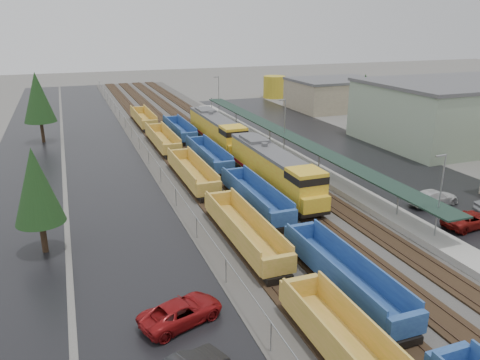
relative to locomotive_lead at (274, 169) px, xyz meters
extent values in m
cube|color=#302D2B|center=(-2.00, 23.07, -2.48)|extent=(20.00, 160.00, 0.08)
cube|color=black|center=(-8.00, 23.07, -2.36)|extent=(2.60, 160.00, 0.15)
cube|color=#473326|center=(-8.72, 23.07, -2.25)|extent=(0.08, 160.00, 0.07)
cube|color=#473326|center=(-7.28, 23.07, -2.25)|extent=(0.08, 160.00, 0.07)
cube|color=black|center=(-4.00, 23.07, -2.36)|extent=(2.60, 160.00, 0.15)
cube|color=#473326|center=(-4.72, 23.07, -2.25)|extent=(0.08, 160.00, 0.07)
cube|color=#473326|center=(-3.28, 23.07, -2.25)|extent=(0.08, 160.00, 0.07)
cube|color=black|center=(0.00, 23.07, -2.36)|extent=(2.60, 160.00, 0.15)
cube|color=#473326|center=(-0.72, 23.07, -2.25)|extent=(0.08, 160.00, 0.07)
cube|color=#473326|center=(0.72, 23.07, -2.25)|extent=(0.08, 160.00, 0.07)
cube|color=black|center=(4.00, 23.07, -2.36)|extent=(2.60, 160.00, 0.15)
cube|color=#473326|center=(3.28, 23.07, -2.25)|extent=(0.08, 160.00, 0.07)
cube|color=#473326|center=(4.72, 23.07, -2.25)|extent=(0.08, 160.00, 0.07)
cube|color=black|center=(-17.00, 23.07, -2.51)|extent=(10.00, 160.00, 0.02)
cube|color=black|center=(-27.00, 23.07, -2.51)|extent=(9.00, 160.00, 0.02)
cube|color=black|center=(17.00, 13.07, -2.51)|extent=(16.00, 100.00, 0.02)
cube|color=#9E9B93|center=(7.50, 13.07, -2.17)|extent=(3.00, 80.00, 0.70)
cylinder|color=gray|center=(7.50, -11.93, -0.62)|extent=(0.16, 0.16, 2.40)
cylinder|color=gray|center=(7.50, 3.07, -0.62)|extent=(0.16, 0.16, 2.40)
cylinder|color=gray|center=(7.50, 18.07, -0.62)|extent=(0.16, 0.16, 2.40)
cylinder|color=gray|center=(7.50, 33.07, -0.62)|extent=(0.16, 0.16, 2.40)
cylinder|color=gray|center=(7.50, 48.07, -0.62)|extent=(0.16, 0.16, 2.40)
cube|color=#192E24|center=(7.50, 13.07, 0.68)|extent=(2.60, 65.00, 0.15)
cylinder|color=gray|center=(7.50, -16.93, 1.48)|extent=(0.12, 0.12, 8.00)
cube|color=gray|center=(7.00, -16.93, 5.38)|extent=(1.00, 0.15, 0.12)
cylinder|color=gray|center=(7.50, 13.07, 1.48)|extent=(0.12, 0.12, 8.00)
cube|color=gray|center=(7.00, 13.07, 5.38)|extent=(1.00, 0.15, 0.12)
cylinder|color=gray|center=(7.50, 43.07, 1.48)|extent=(0.12, 0.12, 8.00)
cube|color=gray|center=(7.00, 43.07, 5.38)|extent=(1.00, 0.15, 0.12)
cylinder|color=gray|center=(-11.50, -24.93, -1.52)|extent=(0.08, 0.08, 2.00)
cylinder|color=gray|center=(-11.50, -16.93, -1.52)|extent=(0.08, 0.08, 2.00)
cylinder|color=gray|center=(-11.50, -8.93, -1.52)|extent=(0.08, 0.08, 2.00)
cylinder|color=gray|center=(-11.50, -0.93, -1.52)|extent=(0.08, 0.08, 2.00)
cylinder|color=gray|center=(-11.50, 7.07, -1.52)|extent=(0.08, 0.08, 2.00)
cylinder|color=gray|center=(-11.50, 15.07, -1.52)|extent=(0.08, 0.08, 2.00)
cylinder|color=gray|center=(-11.50, 23.07, -1.52)|extent=(0.08, 0.08, 2.00)
cylinder|color=gray|center=(-11.50, 31.07, -1.52)|extent=(0.08, 0.08, 2.00)
cylinder|color=gray|center=(-11.50, 39.07, -1.52)|extent=(0.08, 0.08, 2.00)
cylinder|color=gray|center=(-11.50, 47.07, -1.52)|extent=(0.08, 0.08, 2.00)
cylinder|color=gray|center=(-11.50, 55.07, -1.52)|extent=(0.08, 0.08, 2.00)
cylinder|color=gray|center=(-11.50, 63.07, -1.52)|extent=(0.08, 0.08, 2.00)
cylinder|color=gray|center=(-11.50, 71.07, -1.52)|extent=(0.08, 0.08, 2.00)
cylinder|color=gray|center=(-11.50, 79.07, -1.52)|extent=(0.08, 0.08, 2.00)
cylinder|color=gray|center=(-11.50, 87.07, -1.52)|extent=(0.08, 0.08, 2.00)
cylinder|color=gray|center=(-11.50, 95.07, -1.52)|extent=(0.08, 0.08, 2.00)
cube|color=gray|center=(-11.50, 23.07, -0.52)|extent=(0.05, 160.00, 0.05)
cube|color=#94AB90|center=(38.00, 11.07, 1.98)|extent=(30.00, 20.00, 9.00)
cube|color=#59595B|center=(38.00, 11.07, 6.73)|extent=(30.60, 20.40, 0.50)
cube|color=gray|center=(34.00, 43.07, 0.48)|extent=(18.00, 14.00, 6.00)
cube|color=#59595B|center=(34.00, 43.07, 3.73)|extent=(18.36, 14.28, 0.50)
ellipsoid|color=#52624C|center=(-32.00, 163.07, -2.52)|extent=(154.00, 110.00, 19.80)
ellipsoid|color=#52624C|center=(38.00, 173.07, -2.52)|extent=(196.00, 140.00, 25.20)
ellipsoid|color=#52624C|center=(108.00, 183.07, -2.52)|extent=(168.00, 120.00, 21.60)
cylinder|color=#332316|center=(-24.00, -6.93, -1.17)|extent=(0.50, 0.50, 2.70)
cone|color=black|center=(-24.00, -6.93, 3.33)|extent=(3.96, 3.96, 6.30)
cylinder|color=#332316|center=(-25.00, 33.07, -0.87)|extent=(0.50, 0.50, 3.30)
cone|color=black|center=(-25.00, 33.07, 4.63)|extent=(4.84, 4.84, 7.70)
cylinder|color=#332316|center=(26.00, 21.07, -1.02)|extent=(0.50, 0.50, 3.00)
cone|color=black|center=(26.00, 21.07, 3.98)|extent=(4.40, 4.40, 7.00)
cube|color=black|center=(0.00, 0.74, -1.64)|extent=(3.13, 20.87, 0.42)
cube|color=orange|center=(0.00, 1.78, 0.13)|extent=(2.92, 16.70, 3.13)
cube|color=orange|center=(0.00, -7.40, 0.34)|extent=(3.13, 3.34, 3.55)
cube|color=black|center=(0.00, -7.40, 1.38)|extent=(3.18, 3.39, 0.73)
cube|color=orange|center=(0.00, -9.28, -0.70)|extent=(2.92, 1.04, 1.46)
cube|color=#59595B|center=(0.00, 1.78, 1.80)|extent=(2.97, 16.70, 0.37)
cube|color=maroon|center=(-1.48, 1.78, -1.12)|extent=(0.04, 16.70, 0.37)
cube|color=maroon|center=(1.48, 1.78, -1.12)|extent=(0.04, 16.70, 0.37)
cube|color=black|center=(0.00, 0.74, -2.06)|extent=(2.30, 6.26, 0.63)
cube|color=black|center=(0.00, -6.56, -1.95)|extent=(2.50, 4.17, 0.52)
cube|color=black|center=(0.00, 8.05, -1.95)|extent=(2.50, 4.17, 0.52)
cylinder|color=#59595B|center=(0.00, 2.83, 2.12)|extent=(0.73, 0.73, 0.52)
cube|color=#59595B|center=(0.00, 5.96, 2.06)|extent=(2.50, 4.17, 0.52)
cube|color=black|center=(0.00, 21.74, -1.64)|extent=(3.13, 20.87, 0.42)
cube|color=orange|center=(0.00, 22.78, 0.13)|extent=(2.92, 16.70, 3.13)
cube|color=orange|center=(0.00, 13.60, 0.34)|extent=(3.13, 3.34, 3.55)
cube|color=black|center=(0.00, 13.60, 1.38)|extent=(3.18, 3.39, 0.73)
cube|color=orange|center=(0.00, 11.72, -0.70)|extent=(2.92, 1.04, 1.46)
cube|color=#59595B|center=(0.00, 22.78, 1.80)|extent=(2.97, 16.70, 0.37)
cube|color=maroon|center=(-1.48, 22.78, -1.12)|extent=(0.04, 16.70, 0.37)
cube|color=maroon|center=(1.48, 22.78, -1.12)|extent=(0.04, 16.70, 0.37)
cube|color=black|center=(0.00, 21.74, -2.06)|extent=(2.30, 6.26, 0.63)
cube|color=black|center=(0.00, 14.44, -1.95)|extent=(2.50, 4.17, 0.52)
cube|color=black|center=(0.00, 29.05, -1.95)|extent=(2.50, 4.17, 0.52)
cylinder|color=#59595B|center=(0.00, 23.83, 2.12)|extent=(0.73, 0.73, 0.52)
cube|color=#59595B|center=(0.00, 26.96, 2.06)|extent=(2.50, 4.17, 0.52)
cube|color=#AE9730|center=(-9.29, -28.65, -0.72)|extent=(0.16, 13.62, 1.86)
cube|color=#AE9730|center=(-6.71, -28.65, -0.72)|extent=(0.16, 13.62, 1.86)
cube|color=#AE9730|center=(-8.00, -21.63, -0.92)|extent=(2.69, 0.52, 1.45)
cube|color=black|center=(-8.00, -22.35, -1.96)|extent=(2.07, 2.28, 0.52)
cube|color=#AE9730|center=(-8.00, -11.40, -1.65)|extent=(2.69, 13.62, 0.26)
cube|color=#AE9730|center=(-9.29, -11.40, -0.72)|extent=(0.16, 13.62, 1.86)
cube|color=#AE9730|center=(-6.71, -11.40, -0.72)|extent=(0.16, 13.62, 1.86)
cube|color=#AE9730|center=(-8.00, -18.42, -0.92)|extent=(2.69, 0.52, 1.45)
cube|color=#AE9730|center=(-8.00, -4.38, -0.92)|extent=(2.69, 0.52, 1.45)
cube|color=black|center=(-8.00, -17.70, -1.96)|extent=(2.07, 2.28, 0.52)
cube|color=black|center=(-8.00, -5.11, -1.96)|extent=(2.07, 2.28, 0.52)
cube|color=#AE9730|center=(-8.00, 5.84, -1.65)|extent=(2.69, 13.62, 0.26)
cube|color=#AE9730|center=(-9.29, 5.84, -0.72)|extent=(0.16, 13.62, 1.86)
cube|color=#AE9730|center=(-6.71, 5.84, -0.72)|extent=(0.16, 13.62, 1.86)
cube|color=#AE9730|center=(-8.00, -1.18, -0.92)|extent=(2.69, 0.52, 1.45)
cube|color=#AE9730|center=(-8.00, 12.86, -0.92)|extent=(2.69, 0.52, 1.45)
cube|color=black|center=(-8.00, -0.45, -1.96)|extent=(2.07, 2.28, 0.52)
cube|color=black|center=(-8.00, 12.14, -1.96)|extent=(2.07, 2.28, 0.52)
cube|color=#AE9730|center=(-8.00, 23.09, -1.65)|extent=(2.69, 13.62, 0.26)
cube|color=#AE9730|center=(-9.29, 23.09, -0.72)|extent=(0.16, 13.62, 1.86)
cube|color=#AE9730|center=(-6.71, 23.09, -0.72)|extent=(0.16, 13.62, 1.86)
cube|color=#AE9730|center=(-8.00, 16.07, -0.92)|extent=(2.69, 0.52, 1.45)
cube|color=#AE9730|center=(-8.00, 30.11, -0.92)|extent=(2.69, 0.52, 1.45)
cube|color=black|center=(-8.00, 16.80, -1.96)|extent=(2.07, 2.28, 0.52)
cube|color=black|center=(-8.00, 29.39, -1.96)|extent=(2.07, 2.28, 0.52)
cube|color=#AE9730|center=(-8.00, 40.34, -1.65)|extent=(2.69, 13.62, 0.26)
cube|color=#AE9730|center=(-9.29, 40.34, -0.72)|extent=(0.16, 13.62, 1.86)
cube|color=#AE9730|center=(-6.71, 40.34, -0.72)|extent=(0.16, 13.62, 1.86)
cube|color=#AE9730|center=(-8.00, 33.32, -0.92)|extent=(2.69, 0.52, 1.45)
cube|color=#AE9730|center=(-8.00, 47.36, -0.92)|extent=(2.69, 0.52, 1.45)
cube|color=black|center=(-8.00, 34.04, -1.96)|extent=(2.07, 2.28, 0.52)
cube|color=black|center=(-8.00, 46.63, -1.96)|extent=(2.07, 2.28, 0.52)
cube|color=navy|center=(-4.00, -30.47, -0.95)|extent=(2.63, 0.51, 1.41)
cube|color=navy|center=(-4.00, -20.64, -1.66)|extent=(2.63, 12.99, 0.25)
cube|color=navy|center=(-5.26, -20.64, -0.75)|extent=(0.15, 12.99, 1.82)
cube|color=navy|center=(-2.74, -20.64, -0.75)|extent=(0.15, 12.99, 1.82)
cube|color=navy|center=(-4.00, -27.34, -0.95)|extent=(2.63, 0.51, 1.41)
cube|color=navy|center=(-4.00, -13.95, -0.95)|extent=(2.63, 0.51, 1.41)
cube|color=black|center=(-4.00, -26.63, -1.96)|extent=(2.02, 2.22, 0.51)
cube|color=black|center=(-4.00, -14.65, -1.96)|extent=(2.02, 2.22, 0.51)
cube|color=navy|center=(-4.00, -4.12, -1.66)|extent=(2.63, 12.99, 0.25)
cube|color=navy|center=(-5.26, -4.12, -0.75)|extent=(0.15, 12.99, 1.82)
cube|color=navy|center=(-2.74, -4.12, -0.75)|extent=(0.15, 12.99, 1.82)
cube|color=navy|center=(-4.00, -10.81, -0.95)|extent=(2.63, 0.51, 1.41)
cube|color=navy|center=(-4.00, 2.58, -0.95)|extent=(2.63, 0.51, 1.41)
cube|color=black|center=(-4.00, -10.11, -1.96)|extent=(2.02, 2.22, 0.51)
cube|color=black|center=(-4.00, 1.87, -1.96)|extent=(2.02, 2.22, 0.51)
cube|color=navy|center=(-4.00, 12.41, -1.66)|extent=(2.63, 12.99, 0.25)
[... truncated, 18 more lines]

